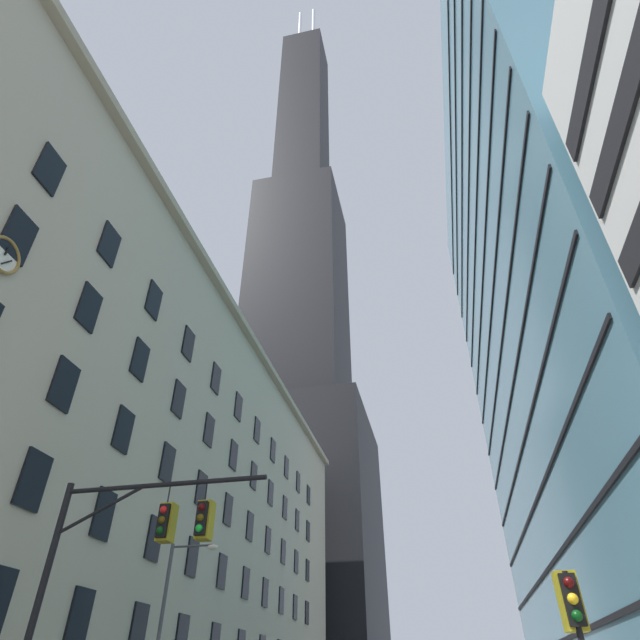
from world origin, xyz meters
name	(u,v)px	position (x,y,z in m)	size (l,w,h in m)	color
station_building	(145,490)	(-18.40, 28.45, 14.48)	(15.47, 68.91, 29.00)	#B2A88E
dark_skyscraper	(297,344)	(-21.55, 83.64, 63.44)	(29.58, 29.58, 219.37)	black
glass_office_midrise	(589,294)	(19.31, 29.88, 29.10)	(16.72, 46.66, 58.20)	teal
traffic_signal_mast	(133,549)	(-4.08, 4.75, 4.72)	(6.47, 0.63, 6.55)	black
traffic_light_near_right	(573,611)	(6.63, 2.88, 2.78)	(0.40, 0.63, 3.32)	black
street_lamppost	(170,610)	(-8.30, 15.89, 4.50)	(2.48, 0.32, 7.24)	#47474C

